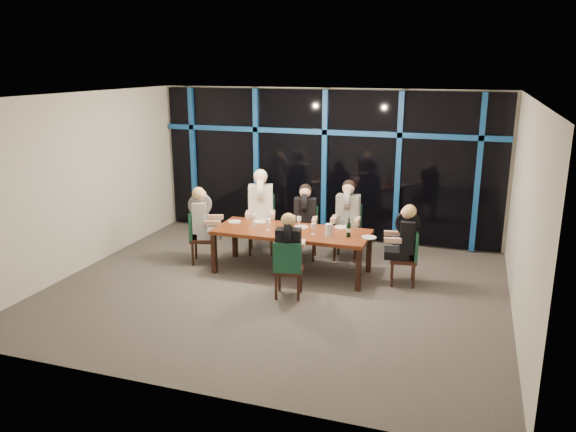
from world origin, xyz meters
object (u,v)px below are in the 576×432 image
Objects in this scene: chair_far_mid at (305,229)px; diner_far_mid at (305,211)px; diner_far_left at (261,199)px; diner_near_mid at (289,242)px; chair_far_left at (261,220)px; chair_near_mid at (288,267)px; diner_end_right at (405,233)px; dining_table at (292,234)px; chair_end_right at (409,254)px; chair_far_right at (348,228)px; chair_end_left at (199,234)px; diner_far_right at (348,208)px; wine_bottle at (349,230)px; diner_end_left at (202,214)px; water_pitcher at (329,230)px.

chair_far_mid is 0.38m from diner_far_mid.
diner_far_left is 2.15m from diner_near_mid.
diner_far_mid reaches higher than chair_far_left.
chair_near_mid is 1.97m from diner_end_right.
diner_near_mid is (0.27, -0.98, 0.19)m from dining_table.
chair_end_right is 2.01m from diner_near_mid.
dining_table is 2.62× the size of chair_far_right.
chair_far_left is 1.26m from chair_end_left.
diner_far_right reaches higher than diner_far_mid.
chair_end_right is at bearing -39.30° from diner_far_right.
chair_far_right is 1.10× the size of chair_end_right.
wine_bottle is (0.98, -0.07, 0.19)m from dining_table.
wine_bottle is at bearing -138.57° from diner_near_mid.
diner_far_mid is 1.04× the size of diner_end_right.
diner_far_right is at bearing -85.50° from diner_end_left.
chair_far_left is at bearing -115.76° from diner_end_right.
chair_far_mid is 4.51× the size of water_pitcher.
chair_far_left is at bearing 127.81° from water_pitcher.
chair_far_mid is 1.03× the size of diner_far_mid.
chair_end_left is at bearing -97.00° from diner_end_right.
diner_end_right is (1.58, 1.13, 0.36)m from chair_near_mid.
dining_table is at bearing -96.20° from chair_end_right.
wine_bottle is at bearing -79.35° from diner_far_right.
chair_end_left reaches higher than dining_table.
diner_end_right reaches higher than chair_far_left.
chair_near_mid is 0.87× the size of diner_far_left.
diner_far_mid is 0.77m from diner_far_right.
chair_end_right is at bearing -158.00° from diner_near_mid.
dining_table is at bearing 176.22° from wine_bottle.
chair_far_left reaches higher than chair_far_right.
diner_far_mid is (1.73, 0.81, 0.37)m from chair_end_left.
diner_end_right is at bearing -43.86° from chair_far_right.
dining_table is 1.87m from diner_end_right.
chair_far_left reaches higher than wine_bottle.
diner_end_right is at bearing -106.66° from diner_end_left.
diner_far_left reaches higher than chair_far_left.
diner_near_mid is (1.92, -0.97, -0.03)m from diner_end_left.
chair_end_right is (2.85, -0.83, -0.10)m from chair_far_left.
diner_far_left is (-1.16, 1.89, 0.52)m from chair_near_mid.
chair_far_right is 1.24m from water_pitcher.
wine_bottle is (2.71, -0.03, 0.35)m from chair_end_left.
diner_far_left reaches higher than diner_end_left.
chair_end_right is 0.99× the size of diner_end_left.
diner_far_left is at bearing -177.55° from diner_far_right.
chair_far_right is 2.12m from diner_near_mid.
dining_table is at bearing -96.46° from diner_end_right.
diner_end_left is at bearing -179.52° from dining_table.
wine_bottle is (-0.96, -0.15, 0.37)m from chair_end_right.
diner_end_right is at bearing -41.45° from diner_far_right.
water_pitcher is at bearing -52.43° from chair_far_left.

